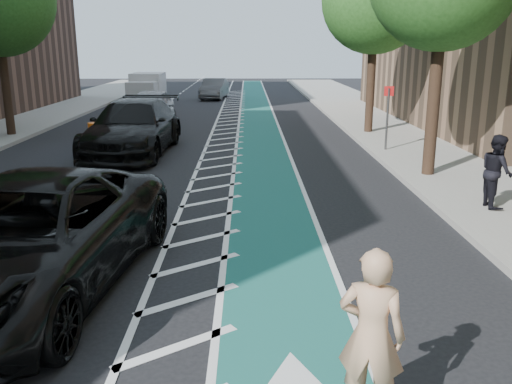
{
  "coord_description": "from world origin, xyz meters",
  "views": [
    {
      "loc": [
        2.45,
        -7.84,
        3.89
      ],
      "look_at": [
        2.61,
        2.48,
        1.1
      ],
      "focal_mm": 38.0,
      "sensor_mm": 36.0,
      "label": 1
    }
  ],
  "objects_px": {
    "suv_near": "(26,238)",
    "suv_far": "(133,127)",
    "skateboarder": "(371,335)",
    "barrel_a": "(12,197)"
  },
  "relations": [
    {
      "from": "barrel_a",
      "to": "skateboarder",
      "type": "bearing_deg",
      "value": -47.44
    },
    {
      "from": "suv_far",
      "to": "barrel_a",
      "type": "bearing_deg",
      "value": -96.48
    },
    {
      "from": "skateboarder",
      "to": "barrel_a",
      "type": "height_order",
      "value": "skateboarder"
    },
    {
      "from": "suv_near",
      "to": "suv_far",
      "type": "bearing_deg",
      "value": 100.2
    },
    {
      "from": "suv_near",
      "to": "skateboarder",
      "type": "bearing_deg",
      "value": -27.78
    },
    {
      "from": "skateboarder",
      "to": "suv_far",
      "type": "distance_m",
      "value": 16.1
    },
    {
      "from": "skateboarder",
      "to": "suv_near",
      "type": "distance_m",
      "value": 5.83
    },
    {
      "from": "skateboarder",
      "to": "suv_near",
      "type": "xyz_separation_m",
      "value": [
        -4.8,
        3.31,
        -0.13
      ]
    },
    {
      "from": "suv_near",
      "to": "suv_far",
      "type": "relative_size",
      "value": 0.99
    },
    {
      "from": "skateboarder",
      "to": "barrel_a",
      "type": "relative_size",
      "value": 1.89
    }
  ]
}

